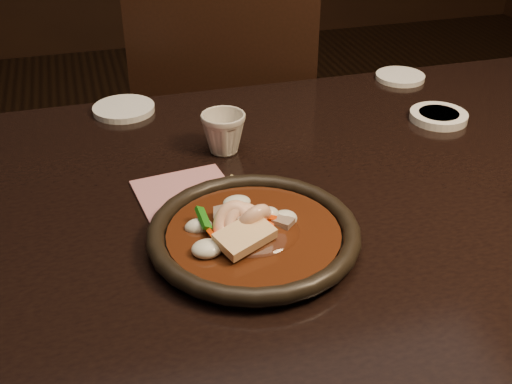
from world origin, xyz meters
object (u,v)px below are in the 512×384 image
object	(u,v)px
plate	(254,235)
tea_cup	(223,132)
table	(344,223)
chair	(227,137)

from	to	relation	value
plate	tea_cup	world-z (taller)	tea_cup
table	plate	distance (m)	0.24
chair	tea_cup	bearing A→B (deg)	91.54
chair	tea_cup	xyz separation A→B (m)	(-0.12, -0.50, 0.27)
chair	tea_cup	world-z (taller)	chair
chair	plate	bearing A→B (deg)	94.63
table	chair	distance (m)	0.69
table	plate	world-z (taller)	plate
chair	plate	distance (m)	0.83
plate	tea_cup	size ratio (longest dim) A/B	3.82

